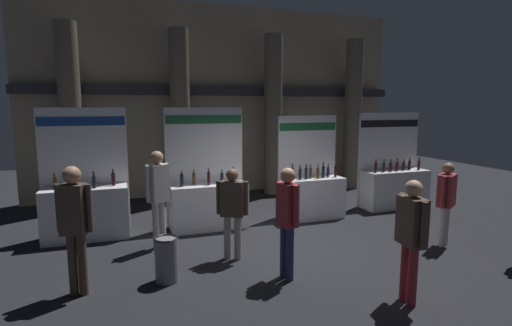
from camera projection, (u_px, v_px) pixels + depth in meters
ground_plane at (293, 249)px, 7.27m from camera, size 24.00×24.00×0.00m
hall_colonnade at (224, 105)px, 11.63m from camera, size 11.07×1.14×5.53m
exhibitor_booth_0 at (86, 207)px, 7.77m from camera, size 1.67×0.66×2.59m
exhibitor_booth_1 at (208, 200)px, 8.45m from camera, size 1.71×0.66×2.59m
exhibitor_booth_2 at (312, 193)px, 9.25m from camera, size 1.50×0.66×2.39m
exhibitor_booth_3 at (394, 184)px, 10.20m from camera, size 1.82×0.66×2.44m
trash_bin at (167, 259)px, 5.88m from camera, size 0.35×0.35×0.68m
visitor_0 at (75, 219)px, 5.36m from camera, size 0.48×0.36×1.82m
visitor_1 at (411, 231)px, 5.13m from camera, size 0.28×0.59×1.68m
visitor_2 at (158, 190)px, 7.18m from camera, size 0.44×0.38×1.82m
visitor_3 at (287, 215)px, 5.87m from camera, size 0.28×0.46×1.72m
visitor_4 at (232, 207)px, 6.66m from camera, size 0.50×0.36×1.58m
visitor_6 at (446, 196)px, 7.33m from camera, size 0.52×0.45×1.58m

